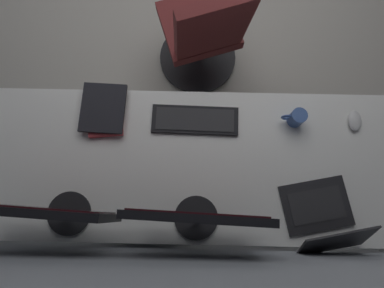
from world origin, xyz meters
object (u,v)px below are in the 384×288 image
monitor_primary (197,218)px  book_stack_near (104,111)px  laptop_leftmost (323,219)px  mouse_main (355,121)px  drawer_pedestal (156,178)px  office_chair (202,36)px  coffee_mug (296,118)px  keyboard_main (195,120)px  monitor_secondary (44,212)px

monitor_primary → book_stack_near: 0.71m
laptop_leftmost → mouse_main: 0.51m
laptop_leftmost → drawer_pedestal: bearing=-15.2°
office_chair → monitor_primary: bearing=88.8°
mouse_main → office_chair: (0.74, -0.61, -0.29)m
coffee_mug → mouse_main: bearing=180.0°
coffee_mug → office_chair: office_chair is taller
keyboard_main → office_chair: size_ratio=0.44×
drawer_pedestal → mouse_main: 1.10m
laptop_leftmost → keyboard_main: (0.58, -0.46, -0.04)m
drawer_pedestal → monitor_primary: 0.72m
book_stack_near → office_chair: (-0.48, -0.59, -0.30)m
monitor_secondary → laptop_leftmost: size_ratio=1.44×
keyboard_main → monitor_primary: bearing=91.7°
keyboard_main → book_stack_near: size_ratio=1.56×
monitor_secondary → laptop_leftmost: (-1.15, 0.01, -0.21)m
monitor_secondary → book_stack_near: 0.56m
laptop_leftmost → office_chair: (0.54, -1.08, -0.32)m
drawer_pedestal → mouse_main: (-0.99, -0.25, 0.40)m
laptop_leftmost → book_stack_near: bearing=-25.8°
drawer_pedestal → monitor_primary: size_ratio=1.31×
monitor_primary → monitor_secondary: monitor_secondary is taller
mouse_main → book_stack_near: book_stack_near is taller
monitor_primary → mouse_main: monitor_primary is taller
keyboard_main → coffee_mug: (-0.48, -0.01, 0.03)m
drawer_pedestal → monitor_secondary: (0.35, 0.21, 0.65)m
drawer_pedestal → book_stack_near: 0.54m
monitor_primary → book_stack_near: size_ratio=1.95×
monitor_secondary → office_chair: size_ratio=0.55×
monitor_primary → book_stack_near: (0.46, -0.50, -0.23)m
laptop_leftmost → monitor_secondary: bearing=-0.3°
drawer_pedestal → keyboard_main: size_ratio=1.64×
drawer_pedestal → keyboard_main: (-0.22, -0.24, 0.39)m
monitor_primary → coffee_mug: monitor_primary is taller
mouse_main → monitor_secondary: bearing=19.0°
monitor_secondary → office_chair: (-0.61, -1.08, -0.54)m
coffee_mug → monitor_primary: bearing=45.2°
laptop_leftmost → coffee_mug: 0.48m
mouse_main → office_chair: bearing=-39.8°
drawer_pedestal → laptop_leftmost: laptop_leftmost is taller
monitor_secondary → keyboard_main: size_ratio=1.26×
mouse_main → coffee_mug: bearing=-0.0°
book_stack_near → mouse_main: bearing=178.9°
monitor_secondary → coffee_mug: monitor_secondary is taller
book_stack_near → coffee_mug: bearing=178.5°
drawer_pedestal → mouse_main: size_ratio=6.68×
monitor_secondary → laptop_leftmost: bearing=179.7°
drawer_pedestal → coffee_mug: 0.86m
coffee_mug → office_chair: size_ratio=0.12×
book_stack_near → monitor_secondary: bearing=75.3°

